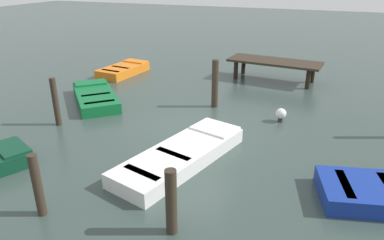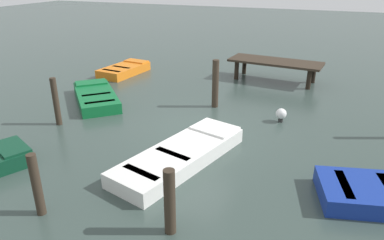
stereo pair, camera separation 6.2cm
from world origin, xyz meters
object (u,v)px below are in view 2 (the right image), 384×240
rowboat_white (181,155)px  mooring_piling_far_right (56,102)px  dock_segment (275,64)px  mooring_piling_far_left (170,202)px  mooring_piling_mid_left (215,84)px  mooring_piling_near_right (36,185)px  rowboat_orange (124,70)px  rowboat_green (96,96)px  marker_buoy (281,114)px

rowboat_white → mooring_piling_far_right: (-4.79, 0.80, 0.59)m
dock_segment → mooring_piling_far_left: 11.21m
dock_segment → mooring_piling_far_right: size_ratio=2.65×
dock_segment → rowboat_white: 8.64m
mooring_piling_mid_left → mooring_piling_far_right: (-4.28, -3.53, -0.09)m
mooring_piling_near_right → mooring_piling_far_right: bearing=126.7°
rowboat_orange → rowboat_white: bearing=-132.4°
dock_segment → mooring_piling_far_left: bearing=-84.4°
mooring_piling_far_right → mooring_piling_far_left: mooring_piling_far_right is taller
dock_segment → rowboat_green: bearing=-131.6°
dock_segment → mooring_piling_mid_left: 4.49m
mooring_piling_near_right → mooring_piling_far_right: mooring_piling_far_right is taller
rowboat_green → rowboat_orange: (-1.14, 3.91, 0.00)m
rowboat_orange → mooring_piling_mid_left: bearing=-109.1°
mooring_piling_mid_left → marker_buoy: 2.67m
mooring_piling_mid_left → mooring_piling_far_left: 7.11m
dock_segment → mooring_piling_far_right: mooring_piling_far_right is taller
dock_segment → marker_buoy: bearing=-71.6°
rowboat_orange → mooring_piling_far_right: bearing=-161.5°
rowboat_green → rowboat_orange: size_ratio=1.19×
dock_segment → rowboat_orange: (-7.07, -1.56, -0.60)m
marker_buoy → rowboat_orange: bearing=158.3°
dock_segment → mooring_piling_mid_left: (-1.46, -4.25, 0.08)m
rowboat_white → mooring_piling_mid_left: mooring_piling_mid_left is taller
rowboat_green → mooring_piling_far_left: mooring_piling_far_left is taller
rowboat_white → mooring_piling_far_left: size_ratio=3.15×
mooring_piling_far_right → rowboat_white: bearing=-9.4°
rowboat_green → mooring_piling_mid_left: (4.47, 1.22, 0.68)m
rowboat_green → mooring_piling_near_right: mooring_piling_near_right is taller
dock_segment → mooring_piling_far_left: mooring_piling_far_left is taller
rowboat_green → mooring_piling_far_right: mooring_piling_far_right is taller
rowboat_green → mooring_piling_far_right: 2.39m
mooring_piling_mid_left → mooring_piling_far_right: bearing=-140.5°
mooring_piling_far_right → marker_buoy: (6.82, 2.97, -0.52)m
marker_buoy → mooring_piling_mid_left: bearing=167.5°
rowboat_white → mooring_piling_far_left: mooring_piling_far_left is taller
rowboat_white → rowboat_green: size_ratio=1.32×
rowboat_orange → mooring_piling_far_left: (7.03, -9.65, 0.48)m
rowboat_white → rowboat_orange: 9.30m
mooring_piling_far_left → mooring_piling_near_right: bearing=-169.8°
mooring_piling_far_right → rowboat_orange: bearing=102.0°
dock_segment → rowboat_white: (-0.95, -8.57, -0.60)m
mooring_piling_near_right → mooring_piling_far_left: bearing=10.2°
rowboat_green → mooring_piling_near_right: size_ratio=2.35×
mooring_piling_near_right → mooring_piling_far_left: 2.82m
dock_segment → mooring_piling_far_left: (-0.04, -11.21, -0.12)m
rowboat_white → mooring_piling_mid_left: (-0.51, 4.32, 0.68)m
rowboat_green → mooring_piling_far_left: size_ratio=2.38×
rowboat_orange → mooring_piling_mid_left: 6.26m
rowboat_white → mooring_piling_near_right: mooring_piling_near_right is taller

